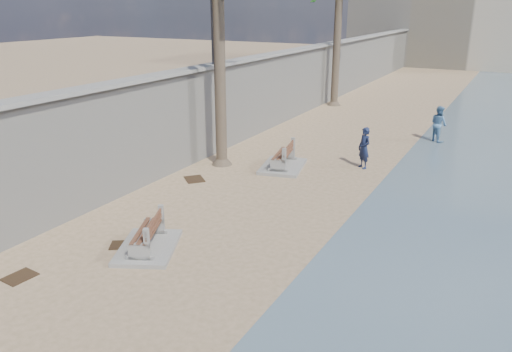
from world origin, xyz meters
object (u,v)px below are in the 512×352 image
(bench_near, at_px, (147,236))
(bench_far, at_px, (283,158))
(person_a, at_px, (364,145))
(person_b, at_px, (439,122))

(bench_near, bearing_deg, bench_far, 88.89)
(bench_far, bearing_deg, person_a, 28.39)
(bench_near, height_order, bench_far, bench_far)
(person_a, relative_size, person_b, 1.01)
(bench_far, distance_m, person_a, 3.07)
(person_a, bearing_deg, bench_far, -113.52)
(person_a, distance_m, person_b, 5.69)
(bench_far, xyz_separation_m, person_a, (2.66, 1.44, 0.50))
(person_a, xyz_separation_m, person_b, (1.79, 5.39, -0.01))
(bench_near, relative_size, bench_far, 0.97)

